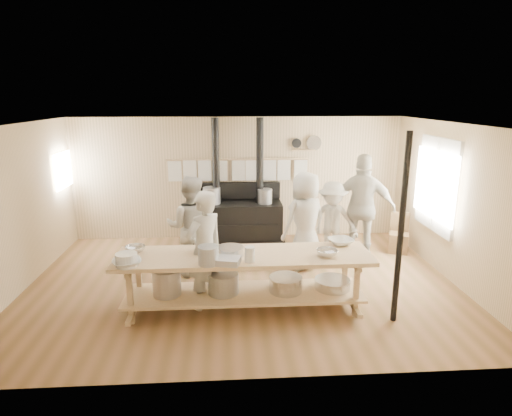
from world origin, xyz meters
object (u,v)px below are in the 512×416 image
at_px(prep_table, 244,276).
at_px(cook_far_left, 204,250).
at_px(cook_left, 191,227).
at_px(cook_right, 363,208).
at_px(roasting_pan, 225,261).
at_px(chair, 398,241).
at_px(stove, 238,218).
at_px(cook_by_window, 332,221).
at_px(cook_center, 305,221).

relative_size(prep_table, cook_far_left, 2.06).
distance_m(cook_left, cook_right, 3.17).
bearing_deg(roasting_pan, chair, 36.35).
distance_m(chair, roasting_pan, 4.30).
height_order(prep_table, chair, prep_table).
height_order(cook_right, roasting_pan, cook_right).
height_order(cook_far_left, roasting_pan, cook_far_left).
height_order(cook_left, chair, cook_left).
xyz_separation_m(stove, cook_by_window, (1.72, -1.16, 0.23)).
distance_m(prep_table, cook_far_left, 0.67).
relative_size(cook_far_left, cook_center, 1.00).
height_order(cook_center, chair, cook_center).
distance_m(cook_left, chair, 4.15).
height_order(stove, roasting_pan, stove).
distance_m(cook_center, cook_right, 1.19).
bearing_deg(cook_center, cook_far_left, 11.85).
bearing_deg(cook_left, cook_center, -169.05).
height_order(stove, cook_far_left, stove).
distance_m(cook_far_left, roasting_pan, 0.55).
distance_m(prep_table, cook_by_window, 2.54).
bearing_deg(roasting_pan, cook_by_window, 47.97).
height_order(cook_left, cook_by_window, cook_left).
bearing_deg(cook_left, cook_far_left, 109.18).
xyz_separation_m(cook_center, cook_by_window, (0.57, 0.35, -0.12)).
bearing_deg(cook_center, chair, 171.51).
xyz_separation_m(cook_left, roasting_pan, (0.58, -1.65, 0.03)).
bearing_deg(chair, stove, -172.82).
relative_size(cook_right, cook_by_window, 1.34).
bearing_deg(cook_by_window, cook_center, -132.28).
distance_m(prep_table, cook_center, 1.93).
height_order(cook_center, cook_by_window, cook_center).
distance_m(cook_right, roasting_pan, 3.35).
xyz_separation_m(stove, roasting_pan, (-0.26, -3.35, 0.37)).
bearing_deg(stove, chair, -14.71).
xyz_separation_m(prep_table, cook_center, (1.15, 1.51, 0.36)).
distance_m(stove, cook_center, 1.93).
distance_m(cook_by_window, roasting_pan, 2.95).
bearing_deg(prep_table, cook_center, 52.70).
bearing_deg(prep_table, cook_left, 122.43).
bearing_deg(cook_right, cook_left, 28.82).
height_order(stove, cook_left, stove).
height_order(stove, cook_center, stove).
distance_m(cook_far_left, cook_right, 3.32).
xyz_separation_m(prep_table, roasting_pan, (-0.26, -0.33, 0.37)).
relative_size(cook_left, roasting_pan, 4.40).
xyz_separation_m(cook_by_window, chair, (1.45, 0.33, -0.52)).
bearing_deg(chair, cook_right, -137.38).
height_order(cook_far_left, cook_left, cook_far_left).
bearing_deg(cook_far_left, roasting_pan, 80.12).
bearing_deg(chair, cook_by_window, -145.38).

